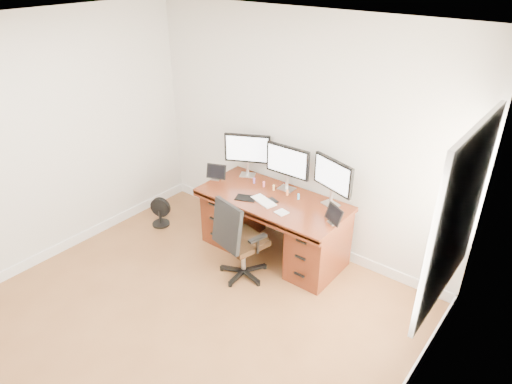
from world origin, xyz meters
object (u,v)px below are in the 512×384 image
Objects in this scene: monitor_center at (287,162)px; keyboard at (264,201)px; desk at (274,223)px; office_chair at (240,252)px; floor_fan at (160,212)px.

monitor_center reaches higher than keyboard.
desk is 0.72m from monitor_center.
keyboard is at bearing -95.09° from monitor_center.
desk is 0.39m from keyboard.
keyboard is at bearing 103.34° from office_chair.
monitor_center reaches higher than desk.
desk is 1.77× the size of office_chair.
office_chair reaches higher than keyboard.
monitor_center is 1.77× the size of keyboard.
floor_fan is (-1.51, -0.42, -0.21)m from desk.
floor_fan is (-1.49, 0.16, -0.13)m from office_chair.
desk is 0.59m from office_chair.
office_chair is at bearing -92.61° from monitor_center.
keyboard reaches higher than floor_fan.
office_chair reaches higher than desk.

